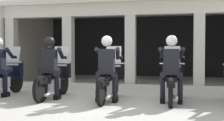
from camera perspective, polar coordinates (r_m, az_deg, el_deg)
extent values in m
plane|color=#A8A59E|center=(10.08, 3.08, -5.13)|extent=(80.00, 80.00, 0.00)
cube|color=black|center=(14.78, 6.35, 2.69)|extent=(10.13, 0.24, 2.89)
cube|color=beige|center=(10.41, 3.59, 9.85)|extent=(10.13, 0.36, 0.44)
cube|color=beige|center=(12.59, 5.19, 9.83)|extent=(10.13, 5.06, 0.16)
cube|color=beige|center=(14.01, -15.43, 2.68)|extent=(0.30, 5.06, 2.89)
cube|color=beige|center=(11.91, -18.67, 1.76)|extent=(0.35, 0.36, 2.45)
cube|color=beige|center=(10.90, -8.36, 1.84)|extent=(0.35, 0.36, 2.45)
cube|color=beige|center=(10.30, 3.58, 1.86)|extent=(0.35, 0.36, 2.45)
cube|color=beige|center=(10.19, 16.36, 1.79)|extent=(0.35, 0.36, 2.45)
cube|color=#B7B5AD|center=(9.88, 3.10, -4.92)|extent=(9.73, 0.24, 0.12)
cylinder|color=black|center=(9.22, -17.94, -3.86)|extent=(0.09, 0.64, 0.64)
cube|color=black|center=(9.20, -17.95, -2.57)|extent=(0.14, 0.44, 0.08)
cube|color=silver|center=(8.58, -20.49, -3.97)|extent=(0.28, 0.44, 0.28)
cube|color=black|center=(8.61, -20.32, -3.08)|extent=(0.18, 1.24, 0.16)
ellipsoid|color=#1E2338|center=(8.79, -19.55, -1.80)|extent=(0.26, 0.48, 0.22)
cylinder|color=silver|center=(9.15, -18.14, -2.40)|extent=(0.05, 0.24, 0.53)
cube|color=black|center=(9.09, -18.34, -1.54)|extent=(0.52, 0.16, 0.44)
sphere|color=silver|center=(9.18, -18.02, -1.38)|extent=(0.18, 0.18, 0.18)
cube|color=silver|center=(9.06, -18.43, 0.82)|extent=(0.40, 0.14, 0.54)
cylinder|color=silver|center=(9.00, -18.68, -0.31)|extent=(0.62, 0.04, 0.04)
cube|color=#591414|center=(8.52, -20.65, 0.17)|extent=(0.05, 0.02, 0.32)
cylinder|color=black|center=(8.38, -20.20, -2.11)|extent=(0.26, 0.29, 0.17)
cylinder|color=black|center=(8.37, -19.83, -4.01)|extent=(0.12, 0.12, 0.53)
cube|color=black|center=(8.41, -19.77, -6.20)|extent=(0.11, 0.26, 0.12)
cylinder|color=black|center=(8.49, -19.01, 1.33)|extent=(0.19, 0.48, 0.31)
sphere|color=black|center=(8.65, -18.05, 0.61)|extent=(0.09, 0.09, 0.09)
cylinder|color=black|center=(8.48, -9.40, -4.29)|extent=(0.09, 0.64, 0.64)
cylinder|color=black|center=(7.21, -13.60, -5.39)|extent=(0.09, 0.64, 0.64)
cube|color=black|center=(8.46, -9.41, -2.89)|extent=(0.14, 0.44, 0.08)
cube|color=silver|center=(7.79, -11.48, -4.47)|extent=(0.28, 0.44, 0.28)
cube|color=black|center=(7.82, -11.34, -3.49)|extent=(0.18, 1.24, 0.16)
ellipsoid|color=#1E2338|center=(8.01, -10.71, -2.07)|extent=(0.26, 0.48, 0.22)
cube|color=black|center=(7.65, -11.89, -3.08)|extent=(0.24, 0.52, 0.10)
cube|color=black|center=(7.24, -13.40, -3.95)|extent=(0.16, 0.48, 0.10)
cylinder|color=silver|center=(8.40, -9.57, -2.70)|extent=(0.05, 0.24, 0.53)
cube|color=black|center=(8.34, -9.73, -1.77)|extent=(0.52, 0.16, 0.44)
sphere|color=silver|center=(8.43, -9.47, -1.60)|extent=(0.18, 0.18, 0.18)
cube|color=silver|center=(8.30, -9.79, 0.80)|extent=(0.40, 0.14, 0.54)
cylinder|color=silver|center=(8.24, -10.00, -0.42)|extent=(0.62, 0.04, 0.04)
cylinder|color=silver|center=(7.45, -11.74, -6.26)|extent=(0.07, 0.55, 0.07)
cube|color=black|center=(7.61, -11.97, -0.09)|extent=(0.36, 0.22, 0.60)
cube|color=#14193F|center=(7.72, -11.60, 0.09)|extent=(0.05, 0.02, 0.32)
sphere|color=tan|center=(7.63, -11.93, 3.33)|extent=(0.21, 0.21, 0.21)
sphere|color=black|center=(7.63, -11.94, 3.56)|extent=(0.26, 0.26, 0.26)
cylinder|color=black|center=(7.59, -10.93, -2.43)|extent=(0.26, 0.29, 0.17)
cylinder|color=black|center=(7.59, -10.51, -4.51)|extent=(0.12, 0.12, 0.53)
cube|color=black|center=(7.64, -10.46, -6.93)|extent=(0.11, 0.26, 0.12)
cylinder|color=black|center=(7.70, -12.84, -2.38)|extent=(0.26, 0.29, 0.17)
cylinder|color=black|center=(7.75, -13.23, -4.40)|extent=(0.12, 0.12, 0.53)
cube|color=black|center=(7.81, -13.18, -6.76)|extent=(0.11, 0.26, 0.12)
cylinder|color=black|center=(7.73, -9.79, 1.36)|extent=(0.19, 0.48, 0.31)
sphere|color=black|center=(7.91, -8.94, 0.58)|extent=(0.09, 0.09, 0.09)
cylinder|color=black|center=(7.91, -12.74, 1.35)|extent=(0.19, 0.48, 0.31)
sphere|color=black|center=(8.12, -12.35, 0.59)|extent=(0.09, 0.09, 0.09)
cylinder|color=black|center=(7.96, 0.51, -4.66)|extent=(0.09, 0.64, 0.64)
cylinder|color=black|center=(6.61, -2.07, -6.00)|extent=(0.09, 0.64, 0.64)
cube|color=black|center=(7.94, 0.51, -3.17)|extent=(0.14, 0.44, 0.08)
cube|color=silver|center=(7.22, -0.75, -4.92)|extent=(0.28, 0.44, 0.28)
cube|color=black|center=(7.26, -0.66, -3.86)|extent=(0.18, 1.24, 0.16)
ellipsoid|color=black|center=(7.46, -0.27, -2.32)|extent=(0.26, 0.48, 0.22)
cube|color=black|center=(7.08, -1.00, -3.44)|extent=(0.24, 0.52, 0.10)
cube|color=black|center=(6.64, -1.94, -4.42)|extent=(0.16, 0.48, 0.10)
cylinder|color=silver|center=(7.87, 0.41, -2.98)|extent=(0.05, 0.24, 0.53)
cube|color=black|center=(7.81, 0.32, -1.99)|extent=(0.52, 0.16, 0.44)
sphere|color=silver|center=(7.90, 0.48, -1.80)|extent=(0.18, 0.18, 0.18)
cube|color=silver|center=(7.77, 0.29, 0.76)|extent=(0.40, 0.14, 0.54)
cylinder|color=silver|center=(7.70, 0.16, -0.55)|extent=(0.62, 0.04, 0.04)
cylinder|color=silver|center=(6.89, -0.45, -6.89)|extent=(0.07, 0.55, 0.07)
cube|color=black|center=(7.03, -1.04, -0.20)|extent=(0.36, 0.22, 0.60)
cube|color=black|center=(7.15, -0.81, -0.01)|extent=(0.05, 0.02, 0.32)
sphere|color=tan|center=(7.05, -1.00, 3.50)|extent=(0.21, 0.21, 0.21)
sphere|color=silver|center=(7.05, -1.00, 3.74)|extent=(0.26, 0.26, 0.26)
cylinder|color=black|center=(7.04, 0.11, -2.73)|extent=(0.26, 0.29, 0.17)
cylinder|color=black|center=(7.05, 0.59, -4.97)|extent=(0.12, 0.12, 0.53)
cube|color=black|center=(7.11, 0.60, -7.56)|extent=(0.11, 0.26, 0.12)
cylinder|color=black|center=(7.10, -2.10, -2.69)|extent=(0.26, 0.29, 0.17)
cylinder|color=black|center=(7.15, -2.56, -4.88)|extent=(0.12, 0.12, 0.53)
cube|color=black|center=(7.20, -2.54, -7.44)|extent=(0.11, 0.26, 0.12)
cylinder|color=black|center=(7.21, 1.10, 1.36)|extent=(0.19, 0.48, 0.31)
sphere|color=black|center=(7.41, 1.72, 0.52)|extent=(0.09, 0.09, 0.09)
cylinder|color=black|center=(7.31, -2.29, 1.36)|extent=(0.19, 0.48, 0.31)
sphere|color=black|center=(7.52, -2.17, 0.54)|extent=(0.09, 0.09, 0.09)
cylinder|color=black|center=(7.93, 11.48, -4.72)|extent=(0.09, 0.64, 0.64)
cylinder|color=black|center=(6.54, 11.22, -6.11)|extent=(0.09, 0.64, 0.64)
cube|color=black|center=(7.91, 11.49, -3.23)|extent=(0.14, 0.44, 0.08)
cube|color=silver|center=(7.18, 11.36, -5.00)|extent=(0.28, 0.44, 0.28)
cube|color=black|center=(7.21, 11.37, -3.93)|extent=(0.18, 1.24, 0.16)
ellipsoid|color=#1E2338|center=(7.41, 11.42, -2.38)|extent=(0.26, 0.48, 0.22)
cube|color=black|center=(7.03, 11.34, -3.51)|extent=(0.24, 0.52, 0.10)
cube|color=black|center=(6.58, 11.25, -4.52)|extent=(0.16, 0.48, 0.10)
cylinder|color=silver|center=(7.84, 11.48, -3.03)|extent=(0.05, 0.24, 0.53)
cube|color=black|center=(7.77, 11.48, -2.04)|extent=(0.52, 0.16, 0.44)
sphere|color=silver|center=(7.87, 11.50, -1.85)|extent=(0.18, 0.18, 0.18)
cube|color=silver|center=(7.74, 11.49, 0.72)|extent=(0.40, 0.14, 0.54)
cylinder|color=silver|center=(7.66, 11.47, -0.60)|extent=(0.62, 0.04, 0.04)
cylinder|color=silver|center=(6.85, 12.29, -6.97)|extent=(0.07, 0.55, 0.07)
cube|color=black|center=(6.98, 11.36, -0.25)|extent=(0.36, 0.22, 0.60)
cube|color=black|center=(7.10, 11.38, -0.06)|extent=(0.05, 0.02, 0.32)
sphere|color=tan|center=(7.00, 11.39, 3.48)|extent=(0.21, 0.21, 0.21)
sphere|color=silver|center=(7.00, 11.39, 3.72)|extent=(0.26, 0.26, 0.26)
cylinder|color=black|center=(7.02, 12.49, -2.79)|extent=(0.26, 0.29, 0.17)
cylinder|color=black|center=(7.04, 12.97, -5.02)|extent=(0.12, 0.12, 0.53)
cube|color=black|center=(7.10, 12.95, -7.62)|extent=(0.11, 0.26, 0.12)
cylinder|color=black|center=(7.02, 10.20, -2.77)|extent=(0.26, 0.29, 0.17)
cylinder|color=black|center=(7.05, 9.70, -4.99)|extent=(0.12, 0.12, 0.53)
cube|color=black|center=(7.11, 9.69, -7.58)|extent=(0.11, 0.26, 0.12)
cylinder|color=black|center=(7.20, 13.16, 1.31)|extent=(0.19, 0.48, 0.31)
sphere|color=black|center=(7.42, 13.45, 0.47)|extent=(0.09, 0.09, 0.09)
cylinder|color=black|center=(7.21, 9.66, 1.33)|extent=(0.19, 0.48, 0.31)
sphere|color=black|center=(7.43, 9.44, 0.50)|extent=(0.09, 0.09, 0.09)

